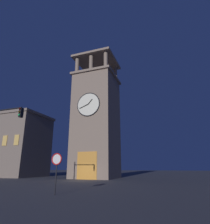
# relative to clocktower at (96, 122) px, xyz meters

# --- Properties ---
(ground_plane) EXTENTS (200.00, 200.00, 0.00)m
(ground_plane) POSITION_rel_clocktower_xyz_m (-0.06, 5.57, -9.41)
(ground_plane) COLOR #424247
(clocktower) EXTENTS (7.34, 7.49, 23.87)m
(clocktower) POSITION_rel_clocktower_xyz_m (0.00, 0.00, 0.00)
(clocktower) COLOR gray
(clocktower) RESTS_ON ground_plane
(adjacent_wing_building) EXTENTS (16.28, 8.73, 11.85)m
(adjacent_wing_building) POSITION_rel_clocktower_xyz_m (19.52, 0.35, -3.46)
(adjacent_wing_building) COLOR #75665B
(adjacent_wing_building) RESTS_ON ground_plane
(no_horn_sign) EXTENTS (0.78, 0.14, 2.61)m
(no_horn_sign) POSITION_rel_clocktower_xyz_m (-5.09, 18.80, -7.37)
(no_horn_sign) COLOR black
(no_horn_sign) RESTS_ON ground_plane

